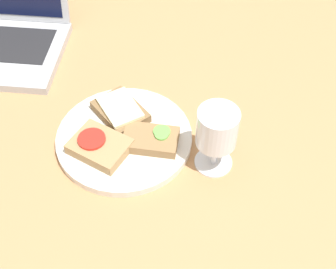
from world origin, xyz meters
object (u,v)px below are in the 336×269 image
(sandwich_with_cucumber, at_px, (151,139))
(wine_glass, at_px, (217,131))
(plate, at_px, (124,138))
(sandwich_with_tomato, at_px, (99,146))
(sandwich_with_cheese, at_px, (120,111))

(sandwich_with_cucumber, distance_m, wine_glass, 0.14)
(plate, distance_m, sandwich_with_tomato, 0.06)
(sandwich_with_cheese, bearing_deg, sandwich_with_tomato, -104.34)
(plate, relative_size, sandwich_with_tomato, 2.05)
(sandwich_with_cucumber, bearing_deg, sandwich_with_tomato, -163.96)
(sandwich_with_cheese, relative_size, wine_glass, 0.95)
(sandwich_with_cucumber, relative_size, sandwich_with_cheese, 0.82)
(sandwich_with_cucumber, height_order, sandwich_with_cheese, sandwich_with_cheese)
(sandwich_with_cheese, bearing_deg, wine_glass, -25.00)
(sandwich_with_tomato, relative_size, wine_glass, 0.95)
(plate, bearing_deg, wine_glass, -11.53)
(sandwich_with_tomato, bearing_deg, sandwich_with_cucumber, 16.04)
(plate, xyz_separation_m, sandwich_with_cucumber, (0.05, -0.01, 0.02))
(sandwich_with_cucumber, height_order, wine_glass, wine_glass)
(sandwich_with_tomato, distance_m, sandwich_with_cucumber, 0.10)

